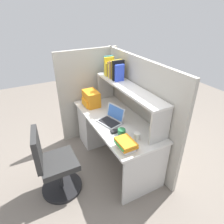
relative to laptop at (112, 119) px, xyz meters
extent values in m
plane|color=slate|center=(-0.05, 0.08, -0.78)|extent=(8.00, 8.00, 0.00)
cube|color=silver|center=(-0.05, 0.08, -0.07)|extent=(1.60, 0.70, 0.03)
cube|color=beige|center=(-0.60, 0.08, -0.43)|extent=(0.40, 0.64, 0.70)
cube|color=beige|center=(0.73, 0.08, -0.43)|extent=(0.03, 0.64, 0.70)
cube|color=#B2ADA0|center=(-0.05, 0.46, -0.01)|extent=(1.84, 0.05, 1.55)
cube|color=#B2ADA0|center=(-0.90, 0.03, -0.01)|extent=(0.05, 1.06, 1.55)
cube|color=beige|center=(-0.75, 0.28, 0.16)|extent=(0.03, 0.28, 0.42)
cube|color=beige|center=(0.65, 0.28, 0.16)|extent=(0.03, 0.28, 0.42)
cube|color=silver|center=(-0.05, 0.28, 0.38)|extent=(1.44, 0.28, 0.03)
cube|color=teal|center=(-0.66, 0.29, 0.54)|extent=(0.03, 0.14, 0.29)
cube|color=yellow|center=(-0.61, 0.28, 0.54)|extent=(0.03, 0.16, 0.28)
cube|color=yellow|center=(-0.57, 0.28, 0.50)|extent=(0.04, 0.18, 0.20)
cube|color=olive|center=(-0.52, 0.28, 0.51)|extent=(0.04, 0.15, 0.23)
cube|color=yellow|center=(-0.48, 0.28, 0.50)|extent=(0.04, 0.17, 0.20)
cube|color=olive|center=(-0.43, 0.28, 0.53)|extent=(0.04, 0.17, 0.26)
cube|color=yellow|center=(-0.39, 0.29, 0.54)|extent=(0.03, 0.16, 0.28)
cube|color=black|center=(-0.34, 0.29, 0.54)|extent=(0.04, 0.18, 0.29)
cube|color=blue|center=(-0.29, 0.28, 0.52)|extent=(0.04, 0.14, 0.24)
cube|color=#B7BABF|center=(0.01, -0.04, -0.04)|extent=(0.36, 0.30, 0.02)
cube|color=black|center=(0.01, -0.05, -0.03)|extent=(0.31, 0.24, 0.00)
cube|color=#B7BABF|center=(-0.02, 0.07, 0.07)|extent=(0.31, 0.14, 0.20)
cube|color=#3F72CC|center=(-0.02, 0.06, 0.07)|extent=(0.27, 0.11, 0.16)
cube|color=orange|center=(-0.59, -0.05, 0.07)|extent=(0.30, 0.20, 0.24)
cube|color=#FFA123|center=(-0.59, -0.16, 0.02)|extent=(0.22, 0.04, 0.11)
cube|color=#262628|center=(0.24, -0.08, -0.03)|extent=(0.07, 0.11, 0.03)
cylinder|color=white|center=(0.49, 0.08, -0.01)|extent=(0.08, 0.08, 0.09)
cylinder|color=#26723F|center=(0.36, -0.06, 0.00)|extent=(0.10, 0.10, 0.11)
cube|color=white|center=(0.57, -0.12, -0.04)|extent=(0.20, 0.14, 0.02)
cube|color=orange|center=(0.57, -0.11, -0.02)|extent=(0.20, 0.19, 0.03)
cube|color=green|center=(0.56, -0.13, 0.02)|extent=(0.19, 0.18, 0.03)
cube|color=orange|center=(0.58, -0.13, 0.04)|extent=(0.24, 0.17, 0.03)
cylinder|color=black|center=(0.14, -0.82, -0.76)|extent=(0.52, 0.52, 0.04)
cylinder|color=#262628|center=(0.14, -0.82, -0.54)|extent=(0.05, 0.05, 0.41)
cube|color=#2D2D2D|center=(0.14, -0.82, -0.33)|extent=(0.44, 0.44, 0.08)
cube|color=#2D2D2D|center=(0.11, -1.02, -0.07)|extent=(0.40, 0.12, 0.44)
camera|label=1|loc=(2.03, -1.06, 1.38)|focal=31.32mm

